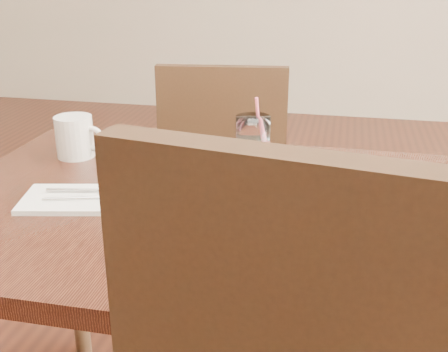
% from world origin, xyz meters
% --- Properties ---
extents(table, '(1.20, 0.80, 0.75)m').
position_xyz_m(table, '(0.00, 0.00, 0.67)').
color(table, black).
rests_on(table, ground).
extents(chair_far, '(0.46, 0.46, 0.90)m').
position_xyz_m(chair_far, '(-0.17, 0.78, 0.51)').
color(chair_far, black).
rests_on(chair_far, ground).
extents(fries_plate, '(0.32, 0.29, 0.02)m').
position_xyz_m(fries_plate, '(0.00, -0.03, 0.76)').
color(fries_plate, white).
rests_on(fries_plate, table).
extents(loaded_fries, '(0.23, 0.19, 0.06)m').
position_xyz_m(loaded_fries, '(0.00, -0.03, 0.80)').
color(loaded_fries, gold).
rests_on(loaded_fries, fries_plate).
extents(napkin, '(0.24, 0.18, 0.01)m').
position_xyz_m(napkin, '(-0.30, -0.06, 0.76)').
color(napkin, white).
rests_on(napkin, table).
extents(cutlery, '(0.17, 0.10, 0.01)m').
position_xyz_m(cutlery, '(-0.30, -0.06, 0.76)').
color(cutlery, silver).
rests_on(cutlery, napkin).
extents(water_glass, '(0.08, 0.08, 0.17)m').
position_xyz_m(water_glass, '(0.02, 0.20, 0.81)').
color(water_glass, white).
rests_on(water_glass, table).
extents(coffee_mug, '(0.13, 0.09, 0.10)m').
position_xyz_m(coffee_mug, '(-0.42, 0.19, 0.80)').
color(coffee_mug, white).
rests_on(coffee_mug, table).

